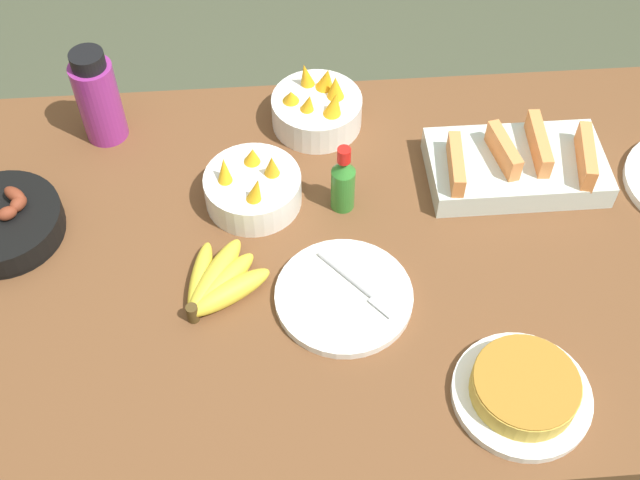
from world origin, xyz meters
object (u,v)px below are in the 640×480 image
(frittata_plate_center, at_px, (523,390))
(water_bottle, at_px, (98,98))
(empty_plate_near_front, at_px, (344,296))
(hot_sauce_bottle, at_px, (343,182))
(melon_tray, at_px, (517,165))
(fruit_bowl_citrus, at_px, (253,187))
(banana_bunch, at_px, (218,284))
(fruit_bowl_mango, at_px, (317,108))
(skillet, at_px, (1,222))

(frittata_plate_center, bearing_deg, water_bottle, 137.29)
(empty_plate_near_front, relative_size, hot_sauce_bottle, 1.60)
(melon_tray, height_order, hot_sauce_bottle, hot_sauce_bottle)
(frittata_plate_center, distance_m, empty_plate_near_front, 0.33)
(empty_plate_near_front, distance_m, fruit_bowl_citrus, 0.28)
(melon_tray, bearing_deg, water_bottle, 167.26)
(banana_bunch, bearing_deg, fruit_bowl_mango, 63.46)
(melon_tray, xyz_separation_m, fruit_bowl_mango, (-0.37, 0.18, 0.01))
(banana_bunch, xyz_separation_m, empty_plate_near_front, (0.21, -0.03, -0.01))
(frittata_plate_center, height_order, hot_sauce_bottle, hot_sauce_bottle)
(frittata_plate_center, relative_size, empty_plate_near_front, 0.92)
(skillet, distance_m, empty_plate_near_front, 0.63)
(frittata_plate_center, distance_m, water_bottle, 0.95)
(skillet, height_order, empty_plate_near_front, skillet)
(banana_bunch, relative_size, skillet, 0.58)
(skillet, distance_m, frittata_plate_center, 0.94)
(skillet, xyz_separation_m, fruit_bowl_citrus, (0.45, 0.04, 0.01))
(melon_tray, xyz_separation_m, fruit_bowl_citrus, (-0.50, -0.02, 0.00))
(skillet, bearing_deg, water_bottle, -73.23)
(empty_plate_near_front, xyz_separation_m, water_bottle, (-0.44, 0.43, 0.09))
(empty_plate_near_front, distance_m, fruit_bowl_mango, 0.43)
(banana_bunch, distance_m, empty_plate_near_front, 0.22)
(fruit_bowl_citrus, bearing_deg, fruit_bowl_mango, 56.26)
(water_bottle, bearing_deg, fruit_bowl_citrus, -34.81)
(water_bottle, bearing_deg, empty_plate_near_front, -44.95)
(fruit_bowl_mango, height_order, water_bottle, water_bottle)
(melon_tray, distance_m, skillet, 0.95)
(skillet, xyz_separation_m, empty_plate_near_front, (0.60, -0.19, -0.02))
(skillet, relative_size, water_bottle, 1.53)
(hot_sauce_bottle, bearing_deg, melon_tray, 7.85)
(frittata_plate_center, bearing_deg, banana_bunch, 153.04)
(hot_sauce_bottle, bearing_deg, banana_bunch, -142.57)
(frittata_plate_center, height_order, water_bottle, water_bottle)
(water_bottle, height_order, hot_sauce_bottle, water_bottle)
(fruit_bowl_mango, xyz_separation_m, hot_sauce_bottle, (0.03, -0.22, 0.02))
(banana_bunch, relative_size, fruit_bowl_mango, 0.98)
(frittata_plate_center, bearing_deg, melon_tray, 78.43)
(fruit_bowl_mango, bearing_deg, skillet, -157.72)
(melon_tray, distance_m, hot_sauce_bottle, 0.34)
(fruit_bowl_citrus, distance_m, hot_sauce_bottle, 0.17)
(frittata_plate_center, height_order, fruit_bowl_citrus, fruit_bowl_citrus)
(fruit_bowl_mango, bearing_deg, melon_tray, -25.82)
(fruit_bowl_mango, height_order, fruit_bowl_citrus, fruit_bowl_mango)
(banana_bunch, xyz_separation_m, skillet, (-0.39, 0.16, 0.01))
(banana_bunch, xyz_separation_m, fruit_bowl_mango, (0.20, 0.40, 0.02))
(banana_bunch, xyz_separation_m, frittata_plate_center, (0.47, -0.24, 0.01))
(fruit_bowl_mango, relative_size, hot_sauce_bottle, 1.23)
(empty_plate_near_front, xyz_separation_m, fruit_bowl_mango, (-0.01, 0.43, 0.03))
(fruit_bowl_mango, bearing_deg, frittata_plate_center, -66.99)
(fruit_bowl_citrus, height_order, water_bottle, water_bottle)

